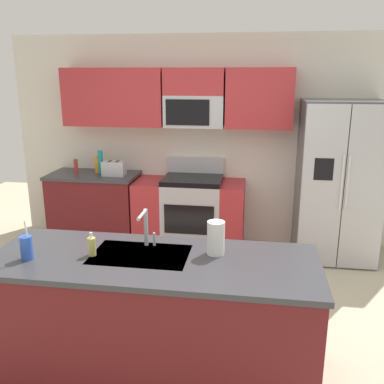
{
  "coord_description": "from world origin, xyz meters",
  "views": [
    {
      "loc": [
        0.54,
        -3.21,
        2.12
      ],
      "look_at": [
        -0.04,
        0.6,
        1.05
      ],
      "focal_mm": 39.58,
      "sensor_mm": 36.0,
      "label": 1
    }
  ],
  "objects_px": {
    "pepper_mill": "(76,166)",
    "bottle_teal": "(101,162)",
    "soap_dispenser": "(92,246)",
    "paper_towel_roll": "(216,238)",
    "drink_cup_blue": "(26,248)",
    "bottle_orange": "(98,165)",
    "range_oven": "(190,212)",
    "toaster": "(114,168)",
    "refrigerator": "(338,182)",
    "sink_faucet": "(146,225)"
  },
  "relations": [
    {
      "from": "pepper_mill",
      "to": "bottle_teal",
      "type": "height_order",
      "value": "bottle_teal"
    },
    {
      "from": "soap_dispenser",
      "to": "paper_towel_roll",
      "type": "height_order",
      "value": "paper_towel_roll"
    },
    {
      "from": "pepper_mill",
      "to": "drink_cup_blue",
      "type": "distance_m",
      "value": 2.64
    },
    {
      "from": "bottle_orange",
      "to": "range_oven",
      "type": "bearing_deg",
      "value": -2.36
    },
    {
      "from": "toaster",
      "to": "bottle_orange",
      "type": "xyz_separation_m",
      "value": [
        -0.25,
        0.1,
        0.01
      ]
    },
    {
      "from": "pepper_mill",
      "to": "soap_dispenser",
      "type": "relative_size",
      "value": 1.06
    },
    {
      "from": "bottle_orange",
      "to": "pepper_mill",
      "type": "bearing_deg",
      "value": -169.12
    },
    {
      "from": "refrigerator",
      "to": "pepper_mill",
      "type": "height_order",
      "value": "refrigerator"
    },
    {
      "from": "bottle_orange",
      "to": "drink_cup_blue",
      "type": "xyz_separation_m",
      "value": [
        0.48,
        -2.59,
        -0.02
      ]
    },
    {
      "from": "toaster",
      "to": "paper_towel_roll",
      "type": "xyz_separation_m",
      "value": [
        1.49,
        -2.2,
        0.03
      ]
    },
    {
      "from": "refrigerator",
      "to": "bottle_teal",
      "type": "distance_m",
      "value": 2.9
    },
    {
      "from": "bottle_teal",
      "to": "bottle_orange",
      "type": "distance_m",
      "value": 0.06
    },
    {
      "from": "bottle_teal",
      "to": "drink_cup_blue",
      "type": "relative_size",
      "value": 1.03
    },
    {
      "from": "range_oven",
      "to": "pepper_mill",
      "type": "distance_m",
      "value": 1.57
    },
    {
      "from": "range_oven",
      "to": "soap_dispenser",
      "type": "bearing_deg",
      "value": -97.3
    },
    {
      "from": "range_oven",
      "to": "paper_towel_roll",
      "type": "distance_m",
      "value": 2.39
    },
    {
      "from": "pepper_mill",
      "to": "paper_towel_roll",
      "type": "relative_size",
      "value": 0.75
    },
    {
      "from": "bottle_teal",
      "to": "soap_dispenser",
      "type": "distance_m",
      "value": 2.59
    },
    {
      "from": "range_oven",
      "to": "drink_cup_blue",
      "type": "distance_m",
      "value": 2.69
    },
    {
      "from": "soap_dispenser",
      "to": "drink_cup_blue",
      "type": "bearing_deg",
      "value": -163.17
    },
    {
      "from": "bottle_orange",
      "to": "paper_towel_roll",
      "type": "xyz_separation_m",
      "value": [
        1.75,
        -2.3,
        0.01
      ]
    },
    {
      "from": "soap_dispenser",
      "to": "paper_towel_roll",
      "type": "bearing_deg",
      "value": 10.5
    },
    {
      "from": "pepper_mill",
      "to": "bottle_orange",
      "type": "bearing_deg",
      "value": 10.88
    },
    {
      "from": "drink_cup_blue",
      "to": "paper_towel_roll",
      "type": "xyz_separation_m",
      "value": [
        1.27,
        0.28,
        0.04
      ]
    },
    {
      "from": "refrigerator",
      "to": "pepper_mill",
      "type": "bearing_deg",
      "value": 178.76
    },
    {
      "from": "drink_cup_blue",
      "to": "refrigerator",
      "type": "bearing_deg",
      "value": 44.94
    },
    {
      "from": "toaster",
      "to": "bottle_teal",
      "type": "distance_m",
      "value": 0.23
    },
    {
      "from": "refrigerator",
      "to": "paper_towel_roll",
      "type": "height_order",
      "value": "refrigerator"
    },
    {
      "from": "refrigerator",
      "to": "paper_towel_roll",
      "type": "bearing_deg",
      "value": -118.83
    },
    {
      "from": "range_oven",
      "to": "toaster",
      "type": "height_order",
      "value": "range_oven"
    },
    {
      "from": "drink_cup_blue",
      "to": "soap_dispenser",
      "type": "height_order",
      "value": "drink_cup_blue"
    },
    {
      "from": "refrigerator",
      "to": "sink_faucet",
      "type": "xyz_separation_m",
      "value": [
        -1.72,
        -2.13,
        0.14
      ]
    },
    {
      "from": "paper_towel_roll",
      "to": "toaster",
      "type": "bearing_deg",
      "value": 124.19
    },
    {
      "from": "toaster",
      "to": "bottle_teal",
      "type": "bearing_deg",
      "value": 156.5
    },
    {
      "from": "refrigerator",
      "to": "bottle_teal",
      "type": "xyz_separation_m",
      "value": [
        -2.9,
        0.11,
        0.12
      ]
    },
    {
      "from": "range_oven",
      "to": "sink_faucet",
      "type": "relative_size",
      "value": 4.82
    },
    {
      "from": "range_oven",
      "to": "bottle_orange",
      "type": "xyz_separation_m",
      "value": [
        -1.2,
        0.05,
        0.56
      ]
    },
    {
      "from": "sink_faucet",
      "to": "soap_dispenser",
      "type": "distance_m",
      "value": 0.41
    },
    {
      "from": "sink_faucet",
      "to": "refrigerator",
      "type": "bearing_deg",
      "value": 51.1
    },
    {
      "from": "pepper_mill",
      "to": "sink_faucet",
      "type": "relative_size",
      "value": 0.64
    },
    {
      "from": "sink_faucet",
      "to": "drink_cup_blue",
      "type": "bearing_deg",
      "value": -155.96
    },
    {
      "from": "bottle_orange",
      "to": "sink_faucet",
      "type": "height_order",
      "value": "sink_faucet"
    },
    {
      "from": "pepper_mill",
      "to": "soap_dispenser",
      "type": "distance_m",
      "value": 2.67
    },
    {
      "from": "pepper_mill",
      "to": "bottle_teal",
      "type": "distance_m",
      "value": 0.32
    },
    {
      "from": "range_oven",
      "to": "bottle_teal",
      "type": "height_order",
      "value": "bottle_teal"
    },
    {
      "from": "soap_dispenser",
      "to": "bottle_teal",
      "type": "bearing_deg",
      "value": 109.1
    },
    {
      "from": "pepper_mill",
      "to": "sink_faucet",
      "type": "distance_m",
      "value": 2.66
    },
    {
      "from": "range_oven",
      "to": "pepper_mill",
      "type": "xyz_separation_m",
      "value": [
        -1.47,
        -0.0,
        0.55
      ]
    },
    {
      "from": "toaster",
      "to": "sink_faucet",
      "type": "height_order",
      "value": "sink_faucet"
    },
    {
      "from": "refrigerator",
      "to": "paper_towel_roll",
      "type": "distance_m",
      "value": 2.49
    }
  ]
}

